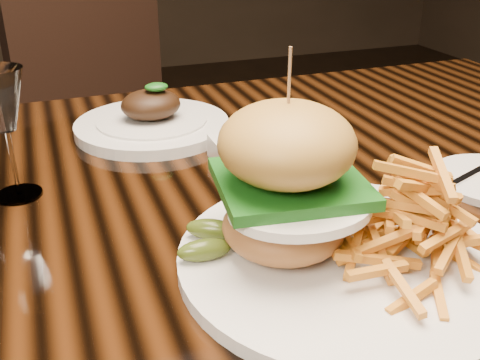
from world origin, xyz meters
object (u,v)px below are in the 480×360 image
object	(u,v)px
wine_glass	(2,105)
chair_far	(116,121)
dining_table	(210,232)
burger_plate	(346,212)
far_dish	(152,122)

from	to	relation	value
wine_glass	chair_far	size ratio (longest dim) A/B	0.17
dining_table	wine_glass	size ratio (longest dim) A/B	9.64
burger_plate	wine_glass	world-z (taller)	burger_plate
burger_plate	chair_far	size ratio (longest dim) A/B	0.36
dining_table	far_dish	xyz separation A→B (m)	(-0.03, 0.22, 0.09)
far_dish	chair_far	xyz separation A→B (m)	(0.02, 0.67, -0.23)
far_dish	wine_glass	bearing A→B (deg)	-140.98
dining_table	far_dish	bearing A→B (deg)	97.52
chair_far	wine_glass	bearing A→B (deg)	-128.17
burger_plate	chair_far	bearing A→B (deg)	113.58
dining_table	chair_far	distance (m)	0.89
wine_glass	dining_table	bearing A→B (deg)	-11.50
burger_plate	far_dish	size ratio (longest dim) A/B	1.36
far_dish	burger_plate	bearing A→B (deg)	-77.18
dining_table	burger_plate	world-z (taller)	burger_plate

